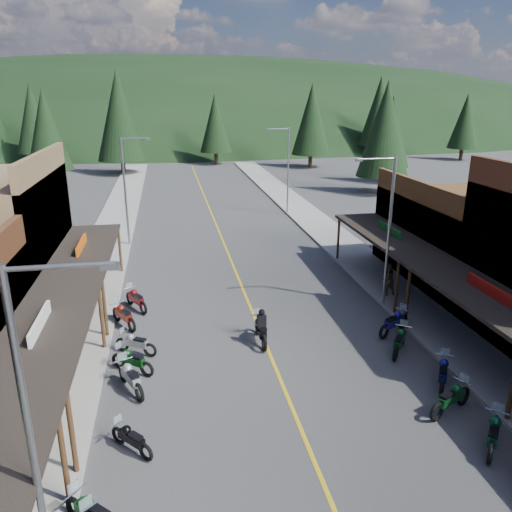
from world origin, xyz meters
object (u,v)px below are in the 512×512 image
shop_east_3 (466,238)px  rider_on_bike (261,328)px  bike_west_10 (136,342)px  bike_east_10 (394,321)px  streetlight_0 (36,428)px  bike_west_11 (124,315)px  bike_west_9 (132,360)px  pine_1 (33,118)px  pine_2 (119,116)px  bike_east_8 (443,371)px  bike_west_8 (131,377)px  pine_10 (46,130)px  bike_west_7 (131,438)px  pine_6 (465,121)px  streetlight_1 (127,187)px  pine_4 (312,119)px  streetlight_3 (287,167)px  pine_3 (215,123)px  bike_east_7 (451,397)px  bike_east_9 (400,340)px  bike_west_12 (136,298)px  pine_11 (385,129)px  bike_east_6 (494,432)px  pine_5 (379,111)px  pedestrian_east_b (387,279)px  pine_9 (391,132)px

shop_east_3 → rider_on_bike: (-13.94, -6.22, -1.83)m
bike_west_10 → bike_east_10: bike_east_10 is taller
streetlight_0 → bike_west_11: streetlight_0 is taller
bike_west_9 → bike_west_11: bike_west_11 is taller
pine_1 → pine_2: size_ratio=0.89×
bike_east_8 → bike_west_8: bearing=-156.6°
shop_east_3 → pine_10: size_ratio=0.94×
bike_west_8 → bike_west_7: bearing=-111.5°
bike_west_9 → pine_6: bearing=-3.5°
streetlight_0 → streetlight_1: 28.00m
pine_4 → rider_on_bike: pine_4 is taller
streetlight_3 → pine_3: size_ratio=0.73×
pine_10 → bike_east_8: 55.58m
bike_east_7 → bike_east_9: bike_east_7 is taller
rider_on_bike → pine_6: bearing=51.6°
pine_6 → bike_east_9: pine_6 is taller
bike_west_8 → bike_west_11: bike_west_8 is taller
bike_west_8 → pine_6: bearing=25.0°
streetlight_0 → bike_west_12: size_ratio=3.58×
pine_4 → bike_west_12: bearing=-115.6°
streetlight_3 → pine_11: size_ratio=0.65×
pine_4 → pine_6: pine_4 is taller
streetlight_0 → bike_east_6: bearing=11.7°
pine_3 → bike_east_10: (2.22, -61.17, -5.84)m
pine_5 → bike_west_10: (-39.79, -67.02, -7.42)m
bike_west_7 → bike_east_7: size_ratio=0.84×
bike_west_9 → bike_west_11: bearing=45.3°
pine_1 → bike_west_7: (18.39, -71.46, -6.70)m
bike_east_10 → pine_6: bearing=113.7°
streetlight_0 → bike_west_11: bearing=88.1°
rider_on_bike → pine_2: bearing=100.2°
pine_6 → bike_east_10: pine_6 is taller
pine_3 → streetlight_0: bearing=-98.6°
streetlight_3 → bike_west_10: streetlight_3 is taller
bike_east_6 → pedestrian_east_b: (1.96, 12.49, 0.47)m
shop_east_3 → streetlight_0: streetlight_0 is taller
bike_east_7 → pine_4: bearing=142.6°
shop_east_3 → bike_west_10: shop_east_3 is taller
bike_east_10 → streetlight_3: bearing=145.9°
pine_2 → bike_east_8: (16.17, -57.67, -7.38)m
pine_11 → pedestrian_east_b: (-12.21, -28.86, -6.11)m
pine_9 → pine_11: pine_11 is taller
pine_3 → bike_west_10: bearing=-99.1°
rider_on_bike → bike_east_10: bearing=-2.6°
streetlight_0 → bike_west_12: streetlight_0 is taller
bike_west_11 → bike_east_8: bearing=-61.3°
streetlight_0 → bike_east_6: (12.78, 2.65, -3.85)m
pine_5 → bike_west_10: bearing=-120.7°
bike_west_9 → pine_4: bearing=14.2°
pine_9 → bike_west_7: 55.41m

